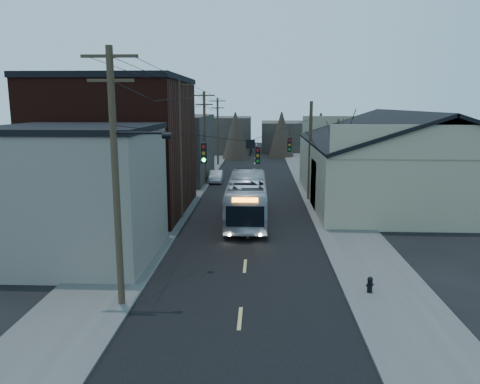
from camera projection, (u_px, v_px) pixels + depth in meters
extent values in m
plane|color=black|center=(237.00, 344.00, 16.44)|extent=(160.00, 160.00, 0.00)
cube|color=black|center=(252.00, 189.00, 45.88)|extent=(9.00, 110.00, 0.02)
cube|color=#474744|center=(187.00, 188.00, 46.14)|extent=(4.00, 110.00, 0.12)
cube|color=#474744|center=(319.00, 189.00, 45.59)|extent=(4.00, 110.00, 0.12)
cube|color=slate|center=(78.00, 195.00, 25.00)|extent=(8.00, 8.00, 7.00)
cube|color=black|center=(119.00, 148.00, 35.55)|extent=(10.00, 12.00, 10.00)
cube|color=#2F2925|center=(167.00, 148.00, 51.52)|extent=(9.00, 14.00, 7.00)
cube|color=gray|center=(403.00, 172.00, 39.95)|extent=(16.00, 20.00, 5.00)
cube|color=black|center=(358.00, 128.00, 39.40)|extent=(8.16, 20.60, 2.86)
cube|color=black|center=(455.00, 128.00, 39.06)|extent=(8.16, 20.60, 2.86)
cube|color=#2F2925|center=(221.00, 135.00, 79.92)|extent=(10.00, 12.00, 6.00)
cube|color=#2F2925|center=(295.00, 136.00, 84.36)|extent=(12.00, 14.00, 5.00)
cone|color=black|center=(337.00, 167.00, 35.11)|extent=(0.40, 0.40, 7.20)
cylinder|color=#382B1E|center=(116.00, 182.00, 18.61)|extent=(0.28, 0.28, 10.50)
cube|color=#382B1E|center=(109.00, 56.00, 17.70)|extent=(2.20, 0.12, 0.12)
cylinder|color=#382B1E|center=(180.00, 151.00, 33.38)|extent=(0.28, 0.28, 10.00)
cube|color=#382B1E|center=(178.00, 85.00, 32.51)|extent=(2.20, 0.12, 0.12)
cylinder|color=#382B1E|center=(205.00, 138.00, 48.14)|extent=(0.28, 0.28, 9.50)
cube|color=#382B1E|center=(204.00, 95.00, 47.33)|extent=(2.20, 0.12, 0.12)
cylinder|color=#382B1E|center=(218.00, 132.00, 62.91)|extent=(0.28, 0.28, 9.00)
cube|color=#382B1E|center=(217.00, 101.00, 62.14)|extent=(2.20, 0.12, 0.12)
cylinder|color=#382B1E|center=(310.00, 152.00, 39.96)|extent=(0.28, 0.28, 8.50)
cube|color=black|center=(204.00, 153.00, 22.77)|extent=(0.28, 0.20, 1.00)
cube|color=black|center=(258.00, 155.00, 27.19)|extent=(0.28, 0.20, 1.00)
cube|color=black|center=(289.00, 145.00, 32.96)|extent=(0.28, 0.20, 1.00)
imported|color=#B4B7C1|center=(247.00, 198.00, 33.59)|extent=(2.79, 11.52, 3.20)
imported|color=#A9AAB1|center=(216.00, 176.00, 49.94)|extent=(1.37, 3.80, 1.25)
cylinder|color=black|center=(370.00, 286.00, 20.62)|extent=(0.23, 0.23, 0.57)
sphere|color=black|center=(370.00, 279.00, 20.56)|extent=(0.25, 0.25, 0.25)
cylinder|color=black|center=(370.00, 285.00, 20.61)|extent=(0.35, 0.24, 0.11)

